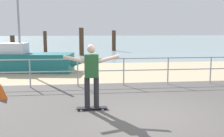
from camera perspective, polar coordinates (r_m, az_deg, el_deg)
ground_plane at (r=6.11m, az=10.01°, el=-12.50°), size 24.00×10.00×0.04m
beach_strip at (r=13.74m, az=0.44°, el=-0.56°), size 24.00×6.00×0.04m
sea_surface at (r=41.55m, az=-4.38°, el=5.56°), size 72.00×50.00×0.04m
railing_fence at (r=10.16m, az=-7.05°, el=0.13°), size 13.59×0.05×1.05m
sailboat at (r=14.04m, az=-16.46°, el=1.42°), size 5.06×2.13×4.40m
skateboard at (r=7.41m, az=-4.13°, el=-8.05°), size 0.80×0.21×0.08m
skateboarder at (r=7.19m, az=-4.22°, el=-0.79°), size 1.45×0.22×1.65m
groyne_post_0 at (r=25.56m, az=-19.67°, el=4.80°), size 0.38×0.38×1.43m
groyne_post_1 at (r=23.52m, az=-13.52°, el=5.25°), size 0.28×0.28×1.82m
groyne_post_2 at (r=21.18m, az=-6.27°, el=5.47°), size 0.35×0.35×2.10m
groyne_post_3 at (r=25.23m, az=0.38°, el=5.72°), size 0.35×0.35×1.84m
traffic_cone at (r=9.04m, az=-21.74°, el=-4.40°), size 0.36×0.36×0.50m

